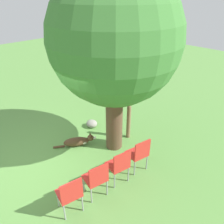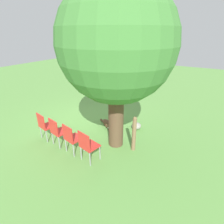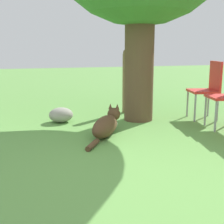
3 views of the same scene
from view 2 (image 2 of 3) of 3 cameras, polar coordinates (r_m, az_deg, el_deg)
ground_plane at (r=6.92m, az=-7.74°, el=-3.68°), size 30.00×30.00×0.00m
oak_tree at (r=4.68m, az=1.57°, el=20.79°), size 3.05×3.05×4.50m
dog at (r=6.47m, az=-1.13°, el=-4.19°), size 0.74×1.06×0.36m
fence_post at (r=5.18m, az=7.21°, el=-7.01°), size 0.12×0.12×1.11m
red_chair_0 at (r=6.06m, az=-21.06°, el=-3.85°), size 0.51×0.52×0.93m
red_chair_1 at (r=5.59m, az=-17.43°, el=-5.75°), size 0.51×0.52×0.93m
red_chair_2 at (r=5.16m, az=-13.13°, el=-7.95°), size 0.51×0.52×0.93m
red_chair_3 at (r=4.77m, az=-8.03°, el=-10.48°), size 0.51×0.52×0.93m
garden_rock at (r=6.51m, az=7.94°, el=-4.51°), size 0.37×0.34×0.23m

